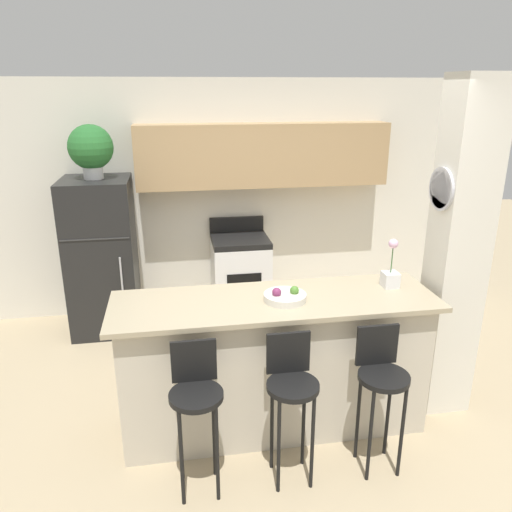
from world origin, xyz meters
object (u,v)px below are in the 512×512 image
bar_stool_mid (291,388)px  orchid_vase (391,273)px  bar_stool_left (196,397)px  refrigerator (102,256)px  stove_range (240,276)px  fruit_bowl (285,297)px  potted_plant_on_fridge (91,149)px  bar_stool_right (381,379)px

bar_stool_mid → orchid_vase: 1.18m
bar_stool_left → bar_stool_mid: size_ratio=1.00×
refrigerator → stove_range: refrigerator is taller
refrigerator → fruit_bowl: bearing=-52.7°
bar_stool_left → refrigerator: bearing=108.7°
stove_range → potted_plant_on_fridge: bearing=-177.4°
refrigerator → stove_range: 1.48m
potted_plant_on_fridge → fruit_bowl: bearing=-52.7°
refrigerator → bar_stool_left: refrigerator is taller
bar_stool_mid → refrigerator: bearing=120.3°
bar_stool_left → bar_stool_mid: bearing=0.0°
stove_range → orchid_vase: size_ratio=2.88×
refrigerator → bar_stool_mid: 2.82m
bar_stool_left → orchid_vase: size_ratio=2.68×
stove_range → potted_plant_on_fridge: 2.03m
stove_range → bar_stool_mid: stove_range is taller
bar_stool_left → orchid_vase: (1.48, 0.60, 0.49)m
stove_range → bar_stool_mid: bearing=-90.6°
bar_stool_right → fruit_bowl: 0.83m
bar_stool_mid → orchid_vase: (0.89, 0.60, 0.49)m
bar_stool_left → fruit_bowl: 0.92m
bar_stool_left → fruit_bowl: (0.66, 0.49, 0.41)m
fruit_bowl → stove_range: bearing=91.1°
refrigerator → potted_plant_on_fridge: 1.09m
bar_stool_left → potted_plant_on_fridge: size_ratio=1.90×
potted_plant_on_fridge → bar_stool_left: bearing=-71.3°
bar_stool_mid → potted_plant_on_fridge: 3.07m
potted_plant_on_fridge → orchid_vase: 3.03m
orchid_vase → fruit_bowl: 0.84m
bar_stool_left → orchid_vase: orchid_vase is taller
bar_stool_right → orchid_vase: 0.83m
refrigerator → potted_plant_on_fridge: (-0.00, 0.00, 1.09)m
refrigerator → bar_stool_left: (0.82, -2.43, -0.14)m
bar_stool_left → potted_plant_on_fridge: potted_plant_on_fridge is taller
bar_stool_right → orchid_vase: bearing=64.3°
stove_range → fruit_bowl: fruit_bowl is taller
bar_stool_right → potted_plant_on_fridge: bearing=129.7°
bar_stool_mid → fruit_bowl: fruit_bowl is taller
potted_plant_on_fridge → bar_stool_mid: bearing=-59.7°
stove_range → bar_stool_right: stove_range is taller
stove_range → bar_stool_right: 2.57m
bar_stool_right → refrigerator: bearing=129.7°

